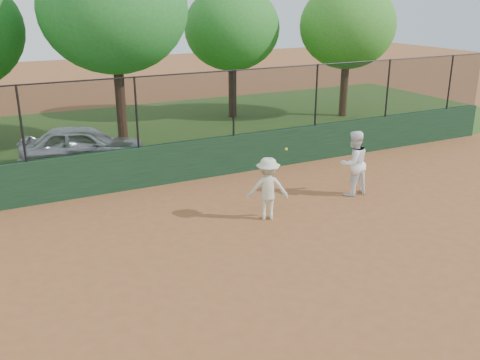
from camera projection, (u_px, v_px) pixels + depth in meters
name	position (u px, v px, depth m)	size (l,w,h in m)	color
ground	(254.00, 275.00, 10.69)	(80.00, 80.00, 0.00)	#94562F
back_wall	(157.00, 165.00, 15.55)	(26.00, 0.20, 1.20)	#18361F
grass_strip	(108.00, 138.00, 20.80)	(36.00, 12.00, 0.01)	#284916
parked_car	(83.00, 146.00, 17.28)	(1.58, 3.92, 1.34)	silver
player_second	(353.00, 163.00, 14.68)	(0.89, 0.69, 1.82)	white
player_main	(268.00, 188.00, 13.13)	(1.17, 0.94, 1.86)	beige
fence_assembly	(153.00, 110.00, 14.99)	(26.00, 0.06, 2.00)	black
tree_2	(114.00, 9.00, 18.30)	(5.16, 4.69, 7.07)	#412717
tree_3	(232.00, 29.00, 23.17)	(4.21, 3.83, 5.72)	#3E2514
tree_4	(348.00, 26.00, 23.34)	(4.32, 3.93, 5.87)	#482D19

